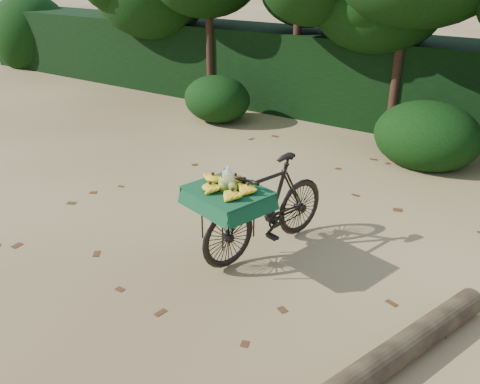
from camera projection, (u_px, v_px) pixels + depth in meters
The scene contains 7 objects.
ground at pixel (204, 241), 6.47m from camera, with size 80.00×80.00×0.00m, color tan.
vendor_bicycle at pixel (265, 205), 6.04m from camera, with size 1.15×2.04×1.18m.
fallen_log at pixel (354, 383), 4.13m from camera, with size 0.26×0.26×3.62m, color brown.
hedge_backdrop at pixel (385, 81), 10.81m from camera, with size 26.00×1.80×1.80m, color black.
tree_row at pixel (346, 29), 10.09m from camera, with size 14.50×2.00×4.00m, color black, non-canonical shape.
bush_clumps at pixel (371, 129), 9.25m from camera, with size 8.80×1.70×0.90m, color black, non-canonical shape.
leaf_litter at pixel (233, 221), 6.95m from camera, with size 7.00×7.30×0.01m, color #4A2A13, non-canonical shape.
Camera 1 is at (3.55, -4.37, 3.27)m, focal length 38.00 mm.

